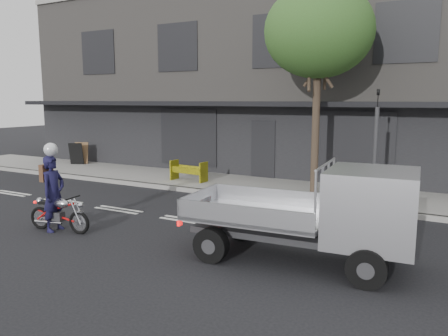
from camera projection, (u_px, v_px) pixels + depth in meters
ground at (187, 220)px, 11.71m from camera, size 80.00×80.00×0.00m
sidewalk at (258, 187)px, 15.78m from camera, size 32.00×3.20×0.15m
kerb at (238, 196)px, 14.39m from camera, size 32.00×0.20×0.15m
building_main at (315, 83)px, 20.92m from camera, size 26.00×10.00×8.00m
street_tree at (319, 32)px, 13.51m from camera, size 3.40×3.40×6.74m
traffic_light_pole at (375, 155)px, 12.40m from camera, size 0.12×0.12×3.50m
motorcycle at (59, 213)px, 10.68m from camera, size 1.76×0.51×0.91m
rider at (54, 194)px, 10.68m from camera, size 0.53×0.73×1.87m
flatbed_ute at (348, 209)px, 8.22m from camera, size 4.50×2.08×2.03m
construction_barrier at (186, 171)px, 16.37m from camera, size 1.47×0.72×0.79m
sandwich_board at (76, 154)px, 20.71m from camera, size 0.77×0.66×1.03m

